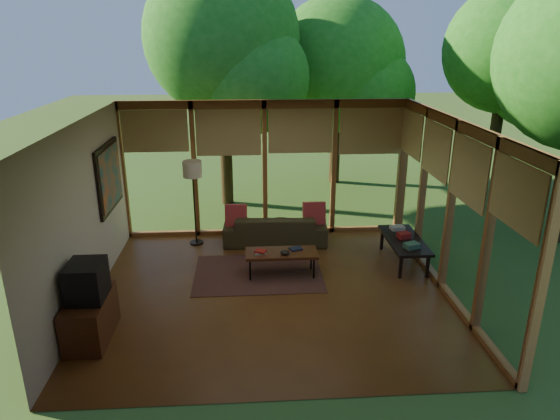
{
  "coord_description": "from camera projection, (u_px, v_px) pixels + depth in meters",
  "views": [
    {
      "loc": [
        -0.33,
        -7.03,
        3.86
      ],
      "look_at": [
        0.18,
        0.7,
        1.13
      ],
      "focal_mm": 32.0,
      "sensor_mm": 36.0,
      "label": 1
    }
  ],
  "objects": [
    {
      "name": "floor_lamp",
      "position": [
        193.0,
        174.0,
        9.3
      ],
      "size": [
        0.36,
        0.36,
        1.65
      ],
      "color": "black",
      "rests_on": "floor"
    },
    {
      "name": "ct_book_side",
      "position": [
        296.0,
        249.0,
        8.43
      ],
      "size": [
        0.24,
        0.21,
        0.03
      ],
      "primitive_type": "cube",
      "rotation": [
        0.0,
        0.0,
        0.34
      ],
      "color": "#161D31",
      "rests_on": "coffee_table"
    },
    {
      "name": "rug",
      "position": [
        258.0,
        273.0,
        8.53
      ],
      "size": [
        2.16,
        1.53,
        0.01
      ],
      "primitive_type": "cube",
      "color": "brown",
      "rests_on": "floor"
    },
    {
      "name": "tree_nw",
      "position": [
        222.0,
        38.0,
        10.91
      ],
      "size": [
        3.43,
        3.43,
        5.51
      ],
      "color": "#322512",
      "rests_on": "ground"
    },
    {
      "name": "wall_front",
      "position": [
        283.0,
        294.0,
        5.12
      ],
      "size": [
        5.5,
        0.04,
        2.7
      ],
      "primitive_type": "cube",
      "color": "beige",
      "rests_on": "ground"
    },
    {
      "name": "console_book_a",
      "position": [
        412.0,
        246.0,
        8.4
      ],
      "size": [
        0.29,
        0.25,
        0.09
      ],
      "primitive_type": "cube",
      "rotation": [
        0.0,
        0.0,
        0.33
      ],
      "color": "#37614D",
      "rests_on": "side_console"
    },
    {
      "name": "media_cabinet",
      "position": [
        90.0,
        318.0,
        6.63
      ],
      "size": [
        0.5,
        1.0,
        0.6
      ],
      "primitive_type": "cube",
      "color": "#542916",
      "rests_on": "floor"
    },
    {
      "name": "tree_ne",
      "position": [
        337.0,
        65.0,
        12.9
      ],
      "size": [
        3.45,
        3.45,
        4.85
      ],
      "color": "#322512",
      "rests_on": "ground"
    },
    {
      "name": "exterior_lawn",
      "position": [
        508.0,
        162.0,
        15.95
      ],
      "size": [
        40.0,
        40.0,
        0.0
      ],
      "primitive_type": "plane",
      "color": "#365921",
      "rests_on": "ground"
    },
    {
      "name": "side_console",
      "position": [
        404.0,
        241.0,
        8.81
      ],
      "size": [
        0.6,
        1.4,
        0.46
      ],
      "color": "black",
      "rests_on": "floor"
    },
    {
      "name": "window_wall_back",
      "position": [
        265.0,
        169.0,
        9.82
      ],
      "size": [
        5.5,
        0.12,
        2.7
      ],
      "primitive_type": "cube",
      "color": "#965D2E",
      "rests_on": "ground"
    },
    {
      "name": "console_book_b",
      "position": [
        404.0,
        235.0,
        8.83
      ],
      "size": [
        0.25,
        0.2,
        0.1
      ],
      "primitive_type": "cube",
      "rotation": [
        0.0,
        0.0,
        0.26
      ],
      "color": "maroon",
      "rests_on": "side_console"
    },
    {
      "name": "console_book_c",
      "position": [
        397.0,
        228.0,
        9.21
      ],
      "size": [
        0.27,
        0.21,
        0.07
      ],
      "primitive_type": "cube",
      "rotation": [
        0.0,
        0.0,
        0.14
      ],
      "color": "#A9A299",
      "rests_on": "side_console"
    },
    {
      "name": "ct_book_lower",
      "position": [
        261.0,
        253.0,
        8.27
      ],
      "size": [
        0.19,
        0.14,
        0.03
      ],
      "primitive_type": "cube",
      "rotation": [
        0.0,
        0.0,
        0.03
      ],
      "color": "#A9A299",
      "rests_on": "coffee_table"
    },
    {
      "name": "television",
      "position": [
        87.0,
        281.0,
        6.45
      ],
      "size": [
        0.45,
        0.55,
        0.5
      ],
      "primitive_type": "cube",
      "color": "black",
      "rests_on": "media_cabinet"
    },
    {
      "name": "sofa",
      "position": [
        275.0,
        228.0,
        9.71
      ],
      "size": [
        2.02,
        0.87,
        0.58
      ],
      "primitive_type": "imported",
      "rotation": [
        0.0,
        0.0,
        3.09
      ],
      "color": "#39331C",
      "rests_on": "floor"
    },
    {
      "name": "pillow_left",
      "position": [
        236.0,
        216.0,
        9.52
      ],
      "size": [
        0.42,
        0.22,
        0.44
      ],
      "primitive_type": "cube",
      "rotation": [
        -0.21,
        0.0,
        0.0
      ],
      "color": "maroon",
      "rests_on": "sofa"
    },
    {
      "name": "ceiling",
      "position": [
        271.0,
        122.0,
        7.02
      ],
      "size": [
        5.5,
        5.5,
        0.0
      ],
      "primitive_type": "plane",
      "rotation": [
        3.14,
        0.0,
        0.0
      ],
      "color": "white",
      "rests_on": "ground"
    },
    {
      "name": "ct_book_upper",
      "position": [
        261.0,
        251.0,
        8.26
      ],
      "size": [
        0.22,
        0.19,
        0.03
      ],
      "primitive_type": "cube",
      "rotation": [
        0.0,
        0.0,
        -0.43
      ],
      "color": "maroon",
      "rests_on": "coffee_table"
    },
    {
      "name": "window_wall_right",
      "position": [
        450.0,
        208.0,
        7.64
      ],
      "size": [
        0.12,
        5.0,
        2.7
      ],
      "primitive_type": "cube",
      "color": "#965D2E",
      "rests_on": "ground"
    },
    {
      "name": "wall_left",
      "position": [
        84.0,
        216.0,
        7.3
      ],
      "size": [
        0.04,
        5.0,
        2.7
      ],
      "primitive_type": "cube",
      "color": "beige",
      "rests_on": "ground"
    },
    {
      "name": "pillow_right",
      "position": [
        314.0,
        214.0,
        9.61
      ],
      "size": [
        0.43,
        0.23,
        0.45
      ],
      "primitive_type": "cube",
      "rotation": [
        -0.21,
        0.0,
        0.0
      ],
      "color": "maroon",
      "rests_on": "sofa"
    },
    {
      "name": "tree_far",
      "position": [
        507.0,
        50.0,
        11.85
      ],
      "size": [
        3.0,
        3.0,
        5.02
      ],
      "color": "#322512",
      "rests_on": "ground"
    },
    {
      "name": "wall_painting",
      "position": [
        109.0,
        177.0,
        8.55
      ],
      "size": [
        0.06,
        1.35,
        1.15
      ],
      "color": "black",
      "rests_on": "wall_left"
    },
    {
      "name": "floor",
      "position": [
        272.0,
        292.0,
        7.92
      ],
      "size": [
        5.5,
        5.5,
        0.0
      ],
      "primitive_type": "plane",
      "color": "brown",
      "rests_on": "ground"
    },
    {
      "name": "ct_bowl",
      "position": [
        285.0,
        252.0,
        8.24
      ],
      "size": [
        0.16,
        0.16,
        0.07
      ],
      "primitive_type": "ellipsoid",
      "color": "black",
      "rests_on": "coffee_table"
    },
    {
      "name": "coffee_table",
      "position": [
        281.0,
        254.0,
        8.35
      ],
      "size": [
        1.2,
        0.5,
        0.43
      ],
      "color": "#542916",
      "rests_on": "floor"
    }
  ]
}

